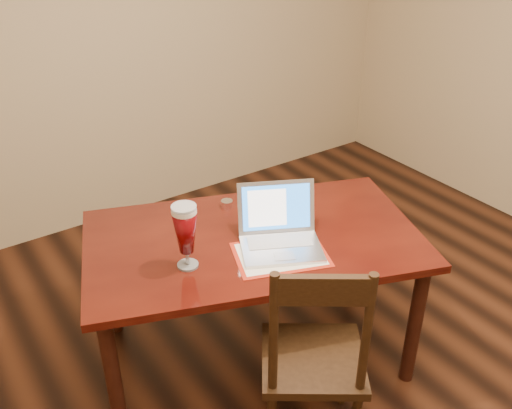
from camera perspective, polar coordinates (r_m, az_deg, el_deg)
room_shell at (r=1.88m, az=16.55°, el=15.00°), size 4.51×5.01×2.71m
dining_table at (r=2.73m, az=-0.38°, el=-4.67°), size 1.78×1.37×1.04m
dining_chair at (r=2.46m, az=5.80°, el=-15.19°), size 0.58×0.58×1.01m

